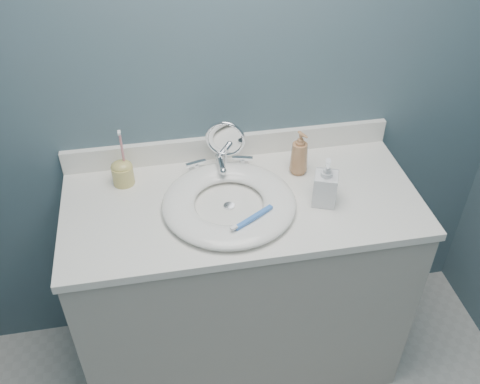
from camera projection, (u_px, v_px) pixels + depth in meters
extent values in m
cube|color=#4A626F|center=(228.00, 78.00, 1.83)|extent=(2.20, 0.02, 2.40)
cube|color=#A6A198|center=(242.00, 287.00, 2.12)|extent=(1.20, 0.55, 0.85)
cube|color=white|center=(242.00, 203.00, 1.84)|extent=(1.22, 0.57, 0.03)
cube|color=white|center=(229.00, 146.00, 2.00)|extent=(1.22, 0.02, 0.09)
cylinder|color=silver|center=(229.00, 206.00, 1.79)|extent=(0.04, 0.04, 0.01)
cube|color=silver|center=(220.00, 169.00, 1.95)|extent=(0.22, 0.05, 0.01)
cylinder|color=silver|center=(219.00, 162.00, 1.93)|extent=(0.03, 0.03, 0.06)
cylinder|color=silver|center=(221.00, 164.00, 1.88)|extent=(0.02, 0.09, 0.02)
sphere|color=silver|center=(223.00, 171.00, 1.85)|extent=(0.03, 0.03, 0.03)
cylinder|color=silver|center=(196.00, 168.00, 1.93)|extent=(0.02, 0.02, 0.03)
cube|color=silver|center=(196.00, 163.00, 1.92)|extent=(0.08, 0.03, 0.01)
cylinder|color=silver|center=(242.00, 163.00, 1.95)|extent=(0.02, 0.02, 0.03)
cube|color=silver|center=(242.00, 158.00, 1.94)|extent=(0.08, 0.03, 0.01)
cylinder|color=silver|center=(226.00, 170.00, 1.95)|extent=(0.08, 0.08, 0.01)
cylinder|color=silver|center=(226.00, 158.00, 1.92)|extent=(0.01, 0.01, 0.11)
torus|color=silver|center=(225.00, 139.00, 1.87)|extent=(0.14, 0.05, 0.14)
cylinder|color=white|center=(225.00, 139.00, 1.87)|extent=(0.12, 0.04, 0.12)
imported|color=#AD784E|center=(299.00, 153.00, 1.89)|extent=(0.09, 0.09, 0.17)
imported|color=silver|center=(326.00, 182.00, 1.76)|extent=(0.10, 0.10, 0.17)
cylinder|color=tan|center=(123.00, 175.00, 1.88)|extent=(0.08, 0.08, 0.07)
ellipsoid|color=tan|center=(122.00, 167.00, 1.85)|extent=(0.08, 0.06, 0.05)
cylinder|color=#DA7B86|center=(122.00, 151.00, 1.81)|extent=(0.01, 0.02, 0.14)
cube|color=white|center=(119.00, 133.00, 1.76)|extent=(0.01, 0.02, 0.01)
cube|color=#3C76D5|center=(254.00, 217.00, 1.69)|extent=(0.14, 0.09, 0.01)
cube|color=white|center=(234.00, 228.00, 1.64)|extent=(0.03, 0.02, 0.01)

